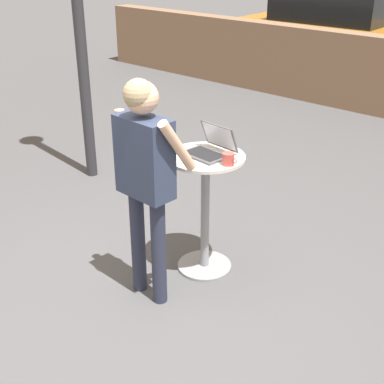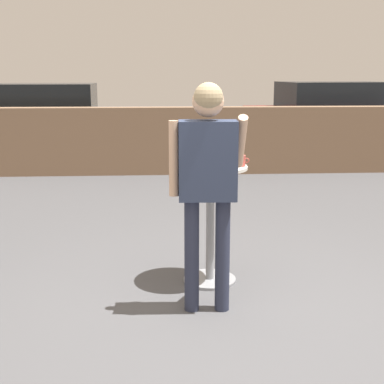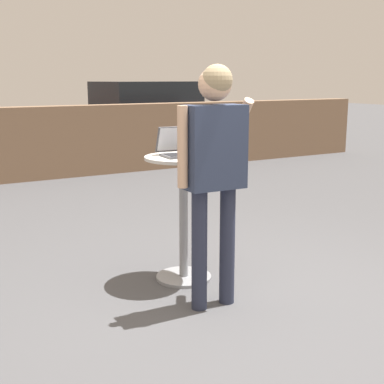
{
  "view_description": "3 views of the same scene",
  "coord_description": "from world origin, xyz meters",
  "px_view_note": "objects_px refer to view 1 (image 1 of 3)",
  "views": [
    {
      "loc": [
        2.34,
        -2.07,
        2.54
      ],
      "look_at": [
        0.12,
        0.43,
        0.92
      ],
      "focal_mm": 50.0,
      "sensor_mm": 36.0,
      "label": 1
    },
    {
      "loc": [
        -0.51,
        -3.51,
        1.77
      ],
      "look_at": [
        -0.27,
        0.55,
        0.86
      ],
      "focal_mm": 50.0,
      "sensor_mm": 36.0,
      "label": 2
    },
    {
      "loc": [
        -2.12,
        -2.79,
        1.61
      ],
      "look_at": [
        -0.33,
        0.29,
        0.85
      ],
      "focal_mm": 50.0,
      "sensor_mm": 36.0,
      "label": 3
    }
  ],
  "objects_px": {
    "coffee_mug": "(228,159)",
    "standing_person": "(145,165)",
    "cafe_table": "(205,202)",
    "laptop": "(210,148)",
    "parked_car_near_street": "(339,30)"
  },
  "relations": [
    {
      "from": "cafe_table",
      "to": "standing_person",
      "type": "distance_m",
      "value": 0.74
    },
    {
      "from": "cafe_table",
      "to": "coffee_mug",
      "type": "bearing_deg",
      "value": -7.09
    },
    {
      "from": "standing_person",
      "to": "cafe_table",
      "type": "bearing_deg",
      "value": 82.38
    },
    {
      "from": "coffee_mug",
      "to": "parked_car_near_street",
      "type": "bearing_deg",
      "value": 112.02
    },
    {
      "from": "cafe_table",
      "to": "laptop",
      "type": "xyz_separation_m",
      "value": [
        0.01,
        0.04,
        0.45
      ]
    },
    {
      "from": "cafe_table",
      "to": "parked_car_near_street",
      "type": "distance_m",
      "value": 8.0
    },
    {
      "from": "cafe_table",
      "to": "standing_person",
      "type": "height_order",
      "value": "standing_person"
    },
    {
      "from": "laptop",
      "to": "parked_car_near_street",
      "type": "height_order",
      "value": "parked_car_near_street"
    },
    {
      "from": "laptop",
      "to": "coffee_mug",
      "type": "height_order",
      "value": "laptop"
    },
    {
      "from": "laptop",
      "to": "parked_car_near_street",
      "type": "relative_size",
      "value": 0.09
    },
    {
      "from": "coffee_mug",
      "to": "standing_person",
      "type": "distance_m",
      "value": 0.62
    },
    {
      "from": "cafe_table",
      "to": "laptop",
      "type": "relative_size",
      "value": 2.83
    },
    {
      "from": "coffee_mug",
      "to": "standing_person",
      "type": "xyz_separation_m",
      "value": [
        -0.32,
        -0.54,
        0.03
      ]
    },
    {
      "from": "standing_person",
      "to": "parked_car_near_street",
      "type": "height_order",
      "value": "standing_person"
    },
    {
      "from": "coffee_mug",
      "to": "laptop",
      "type": "bearing_deg",
      "value": 162.46
    }
  ]
}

